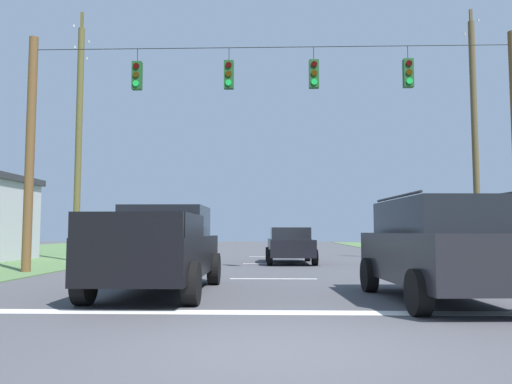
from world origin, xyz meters
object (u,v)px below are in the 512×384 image
suv_black (439,247)px  utility_pole_mid_right (475,136)px  overhead_signal_span (270,137)px  utility_pole_near_left (79,136)px  pickup_truck (161,249)px  distant_car_oncoming (290,245)px  distant_car_far_parked (459,241)px  distant_car_crossing_white (177,240)px

suv_black → utility_pole_mid_right: utility_pole_mid_right is taller
overhead_signal_span → suv_black: size_ratio=3.36×
utility_pole_near_left → pickup_truck: bearing=-60.6°
distant_car_oncoming → utility_pole_mid_right: 9.60m
distant_car_far_parked → utility_pole_near_left: bearing=-159.5°
distant_car_crossing_white → distant_car_far_parked: bearing=-11.6°
distant_car_crossing_white → utility_pole_mid_right: bearing=-35.7°
distant_car_crossing_white → distant_car_far_parked: 17.63m
suv_black → distant_car_far_parked: (7.70, 19.94, -0.27)m
suv_black → distant_car_oncoming: 11.98m
pickup_truck → distant_car_far_parked: bearing=54.2°
utility_pole_mid_right → utility_pole_near_left: bearing=179.7°
suv_black → distant_car_far_parked: 21.38m
suv_black → utility_pole_near_left: utility_pole_near_left is taller
distant_car_oncoming → distant_car_crossing_white: bearing=121.1°
pickup_truck → utility_pole_near_left: 13.74m
distant_car_far_parked → utility_pole_mid_right: (-1.89, -7.50, 4.80)m
distant_car_oncoming → utility_pole_near_left: size_ratio=0.38×
overhead_signal_span → distant_car_oncoming: overhead_signal_span is taller
overhead_signal_span → distant_car_crossing_white: 18.45m
distant_car_crossing_white → distant_car_oncoming: bearing=-58.9°
pickup_truck → distant_car_crossing_white: 22.53m
distant_car_oncoming → utility_pole_mid_right: bearing=5.0°
overhead_signal_span → distant_car_oncoming: bearing=80.9°
suv_black → distant_car_crossing_white: 25.37m
suv_black → pickup_truck: bearing=167.3°
overhead_signal_span → distant_car_oncoming: size_ratio=3.78×
pickup_truck → distant_car_oncoming: 10.92m
suv_black → distant_car_oncoming: size_ratio=1.12×
distant_car_crossing_white → utility_pole_mid_right: (15.38, -11.05, 4.80)m
overhead_signal_span → distant_car_oncoming: 6.40m
distant_car_oncoming → utility_pole_near_left: utility_pole_near_left is taller
distant_car_oncoming → distant_car_far_parked: 13.08m
utility_pole_mid_right → utility_pole_near_left: (-17.89, 0.10, 0.10)m
overhead_signal_span → utility_pole_mid_right: size_ratio=1.44×
overhead_signal_span → suv_black: bearing=-63.2°
utility_pole_near_left → distant_car_far_parked: bearing=20.5°
suv_black → utility_pole_near_left: 18.02m
distant_car_far_parked → utility_pole_near_left: 21.68m
utility_pole_mid_right → distant_car_crossing_white: bearing=144.3°
distant_car_crossing_white → distant_car_oncoming: same height
overhead_signal_span → distant_car_far_parked: overhead_signal_span is taller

